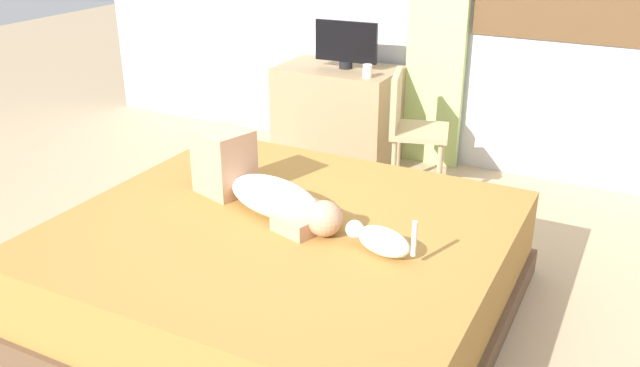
{
  "coord_description": "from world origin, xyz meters",
  "views": [
    {
      "loc": [
        1.45,
        -2.37,
        1.95
      ],
      "look_at": [
        0.07,
        0.31,
        0.65
      ],
      "focal_mm": 37.77,
      "sensor_mm": 36.0,
      "label": 1
    }
  ],
  "objects_px": {
    "tv_monitor": "(346,44)",
    "person_lying": "(261,186)",
    "cat": "(380,240)",
    "cup": "(367,71)",
    "desk": "(338,114)",
    "chair_by_desk": "(410,124)",
    "bed": "(283,268)"
  },
  "relations": [
    {
      "from": "desk",
      "to": "tv_monitor",
      "type": "height_order",
      "value": "tv_monitor"
    },
    {
      "from": "cat",
      "to": "chair_by_desk",
      "type": "distance_m",
      "value": 1.78
    },
    {
      "from": "bed",
      "to": "person_lying",
      "type": "xyz_separation_m",
      "value": [
        -0.19,
        0.11,
        0.36
      ]
    },
    {
      "from": "desk",
      "to": "cup",
      "type": "height_order",
      "value": "cup"
    },
    {
      "from": "desk",
      "to": "tv_monitor",
      "type": "relative_size",
      "value": 1.87
    },
    {
      "from": "bed",
      "to": "tv_monitor",
      "type": "xyz_separation_m",
      "value": [
        -0.62,
        2.02,
        0.68
      ]
    },
    {
      "from": "desk",
      "to": "person_lying",
      "type": "bearing_deg",
      "value": -75.42
    },
    {
      "from": "cat",
      "to": "bed",
      "type": "bearing_deg",
      "value": 173.7
    },
    {
      "from": "bed",
      "to": "desk",
      "type": "height_order",
      "value": "desk"
    },
    {
      "from": "bed",
      "to": "desk",
      "type": "xyz_separation_m",
      "value": [
        -0.68,
        2.02,
        0.13
      ]
    },
    {
      "from": "bed",
      "to": "person_lying",
      "type": "distance_m",
      "value": 0.42
    },
    {
      "from": "tv_monitor",
      "to": "cup",
      "type": "bearing_deg",
      "value": -35.42
    },
    {
      "from": "cat",
      "to": "chair_by_desk",
      "type": "bearing_deg",
      "value": 106.11
    },
    {
      "from": "cat",
      "to": "cup",
      "type": "bearing_deg",
      "value": 115.27
    },
    {
      "from": "tv_monitor",
      "to": "cup",
      "type": "relative_size",
      "value": 5.09
    },
    {
      "from": "person_lying",
      "to": "tv_monitor",
      "type": "bearing_deg",
      "value": 102.85
    },
    {
      "from": "chair_by_desk",
      "to": "person_lying",
      "type": "bearing_deg",
      "value": -98.05
    },
    {
      "from": "desk",
      "to": "tv_monitor",
      "type": "distance_m",
      "value": 0.56
    },
    {
      "from": "bed",
      "to": "cat",
      "type": "height_order",
      "value": "cat"
    },
    {
      "from": "person_lying",
      "to": "tv_monitor",
      "type": "xyz_separation_m",
      "value": [
        -0.44,
        1.91,
        0.31
      ]
    },
    {
      "from": "person_lying",
      "to": "chair_by_desk",
      "type": "bearing_deg",
      "value": 81.95
    },
    {
      "from": "tv_monitor",
      "to": "person_lying",
      "type": "bearing_deg",
      "value": -77.15
    },
    {
      "from": "person_lying",
      "to": "desk",
      "type": "bearing_deg",
      "value": 104.58
    },
    {
      "from": "bed",
      "to": "chair_by_desk",
      "type": "height_order",
      "value": "chair_by_desk"
    },
    {
      "from": "bed",
      "to": "person_lying",
      "type": "bearing_deg",
      "value": 149.5
    },
    {
      "from": "tv_monitor",
      "to": "chair_by_desk",
      "type": "xyz_separation_m",
      "value": [
        0.65,
        -0.36,
        -0.41
      ]
    },
    {
      "from": "cat",
      "to": "desk",
      "type": "height_order",
      "value": "desk"
    },
    {
      "from": "bed",
      "to": "chair_by_desk",
      "type": "bearing_deg",
      "value": 88.87
    },
    {
      "from": "cup",
      "to": "bed",
      "type": "bearing_deg",
      "value": -78.68
    },
    {
      "from": "person_lying",
      "to": "chair_by_desk",
      "type": "height_order",
      "value": "chair_by_desk"
    },
    {
      "from": "person_lying",
      "to": "cat",
      "type": "bearing_deg",
      "value": -13.22
    },
    {
      "from": "cup",
      "to": "tv_monitor",
      "type": "bearing_deg",
      "value": 144.58
    }
  ]
}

